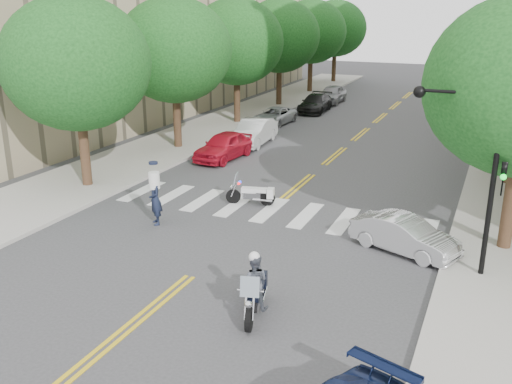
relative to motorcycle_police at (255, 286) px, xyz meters
The scene contains 18 objects.
ground 3.05m from the motorcycle_police, 156.22° to the left, with size 140.00×140.00×0.00m, color #38383A.
sidewalk_left 26.21m from the motorcycle_police, 117.74° to the left, with size 5.00×60.00×0.15m, color #9E9991.
tree_l_0 14.36m from the motorcycle_police, 147.98° to the left, with size 6.40×6.40×8.45m.
tree_l_1 19.62m from the motorcycle_police, 127.12° to the left, with size 6.40×6.40×8.45m.
tree_l_2 26.31m from the motorcycle_police, 116.36° to the left, with size 6.40×6.40×8.45m.
tree_l_3 33.57m from the motorcycle_police, 110.23° to the left, with size 6.40×6.40×8.45m.
tree_l_4 41.11m from the motorcycle_police, 106.34° to the left, with size 6.40×6.40×8.45m.
tree_l_5 48.80m from the motorcycle_police, 103.69° to the left, with size 6.40×6.40×8.45m.
traffic_signal_pole 7.46m from the motorcycle_police, 42.97° to the left, with size 2.82×0.42×6.00m.
motorcycle_police is the anchor object (origin of this frame).
motorcycle_parked 8.81m from the motorcycle_police, 113.67° to the left, with size 2.05×0.80×1.34m.
officer_standing 7.60m from the motorcycle_police, 143.17° to the left, with size 0.72×0.47×1.98m, color #171D34.
convertible 6.45m from the motorcycle_police, 62.27° to the left, with size 1.29×3.70×1.22m, color silver.
parked_car_a 16.29m from the motorcycle_police, 119.44° to the left, with size 1.72×4.28×1.46m, color red.
parked_car_b 19.56m from the motorcycle_police, 113.80° to the left, with size 1.57×4.51×1.49m, color silver.
parked_car_c 25.60m from the motorcycle_police, 110.56° to the left, with size 1.90×4.13×1.15m, color #B2B5BA.
parked_car_d 30.72m from the motorcycle_police, 104.89° to the left, with size 1.88×4.62×1.34m, color black.
parked_car_e 35.18m from the motorcycle_police, 102.96° to the left, with size 1.75×4.36×1.49m, color gray.
Camera 1 is at (8.19, -13.71, 7.99)m, focal length 40.00 mm.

